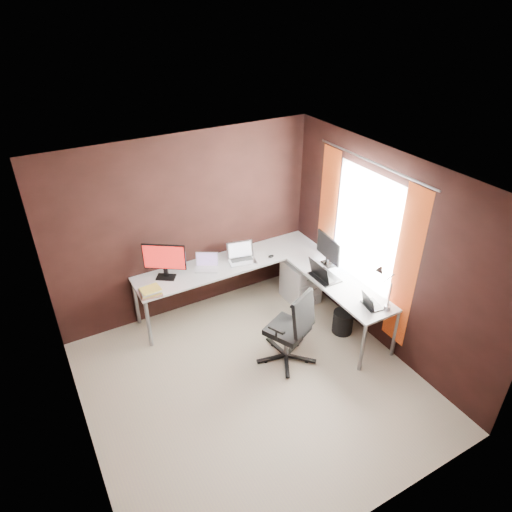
{
  "coord_description": "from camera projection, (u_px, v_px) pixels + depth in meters",
  "views": [
    {
      "loc": [
        -1.82,
        -3.29,
        4.03
      ],
      "look_at": [
        0.57,
        0.95,
        1.08
      ],
      "focal_mm": 32.0,
      "sensor_mm": 36.0,
      "label": 1
    }
  ],
  "objects": [
    {
      "name": "room",
      "position": [
        278.0,
        283.0,
        4.83
      ],
      "size": [
        3.6,
        3.6,
        2.5
      ],
      "color": "tan",
      "rests_on": "ground"
    },
    {
      "name": "desk",
      "position": [
        270.0,
        274.0,
        6.08
      ],
      "size": [
        2.65,
        2.25,
        0.73
      ],
      "color": "silver",
      "rests_on": "ground"
    },
    {
      "name": "drawer_pedestal",
      "position": [
        301.0,
        281.0,
        6.6
      ],
      "size": [
        0.42,
        0.5,
        0.6
      ],
      "primitive_type": "cube",
      "color": "silver",
      "rests_on": "ground"
    },
    {
      "name": "monitor_left",
      "position": [
        164.0,
        259.0,
        5.78
      ],
      "size": [
        0.47,
        0.33,
        0.48
      ],
      "rotation": [
        0.0,
        0.0,
        -0.6
      ],
      "color": "black",
      "rests_on": "desk"
    },
    {
      "name": "monitor_right",
      "position": [
        328.0,
        249.0,
        6.05
      ],
      "size": [
        0.14,
        0.52,
        0.43
      ],
      "rotation": [
        0.0,
        0.0,
        1.48
      ],
      "color": "black",
      "rests_on": "desk"
    },
    {
      "name": "laptop_white",
      "position": [
        207.0,
        265.0,
        6.09
      ],
      "size": [
        0.37,
        0.33,
        0.2
      ],
      "rotation": [
        0.0,
        0.0,
        -0.52
      ],
      "color": "silver",
      "rests_on": "desk"
    },
    {
      "name": "laptop_silver",
      "position": [
        241.0,
        256.0,
        6.26
      ],
      "size": [
        0.41,
        0.33,
        0.24
      ],
      "rotation": [
        0.0,
        0.0,
        -0.21
      ],
      "color": "silver",
      "rests_on": "desk"
    },
    {
      "name": "laptop_black_big",
      "position": [
        323.0,
        275.0,
        5.86
      ],
      "size": [
        0.28,
        0.39,
        0.26
      ],
      "rotation": [
        0.0,
        0.0,
        1.58
      ],
      "color": "black",
      "rests_on": "desk"
    },
    {
      "name": "laptop_black_small",
      "position": [
        371.0,
        304.0,
        5.37
      ],
      "size": [
        0.21,
        0.27,
        0.17
      ],
      "rotation": [
        0.0,
        0.0,
        1.41
      ],
      "color": "black",
      "rests_on": "desk"
    },
    {
      "name": "book_stack",
      "position": [
        151.0,
        292.0,
        5.57
      ],
      "size": [
        0.29,
        0.24,
        0.08
      ],
      "rotation": [
        0.0,
        0.0,
        -0.02
      ],
      "color": "#9B6953",
      "rests_on": "desk"
    },
    {
      "name": "mouse_left",
      "position": [
        159.0,
        291.0,
        5.63
      ],
      "size": [
        0.1,
        0.08,
        0.03
      ],
      "primitive_type": "ellipsoid",
      "rotation": [
        0.0,
        0.0,
        0.27
      ],
      "color": "black",
      "rests_on": "desk"
    },
    {
      "name": "mouse_corner",
      "position": [
        271.0,
        256.0,
        6.33
      ],
      "size": [
        0.09,
        0.06,
        0.03
      ],
      "primitive_type": "ellipsoid",
      "rotation": [
        0.0,
        0.0,
        0.06
      ],
      "color": "black",
      "rests_on": "desk"
    },
    {
      "name": "desk_lamp",
      "position": [
        383.0,
        283.0,
        5.17
      ],
      "size": [
        0.19,
        0.22,
        0.57
      ],
      "rotation": [
        0.0,
        0.0,
        0.18
      ],
      "color": "slate",
      "rests_on": "desk"
    },
    {
      "name": "office_chair",
      "position": [
        289.0,
        340.0,
        5.52
      ],
      "size": [
        0.58,
        0.61,
        1.02
      ],
      "rotation": [
        0.0,
        0.0,
        0.43
      ],
      "color": "black",
      "rests_on": "ground"
    },
    {
      "name": "wastebasket",
      "position": [
        343.0,
        322.0,
        6.04
      ],
      "size": [
        0.36,
        0.36,
        0.31
      ],
      "primitive_type": "cylinder",
      "rotation": [
        0.0,
        0.0,
        -0.41
      ],
      "color": "black",
      "rests_on": "ground"
    }
  ]
}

